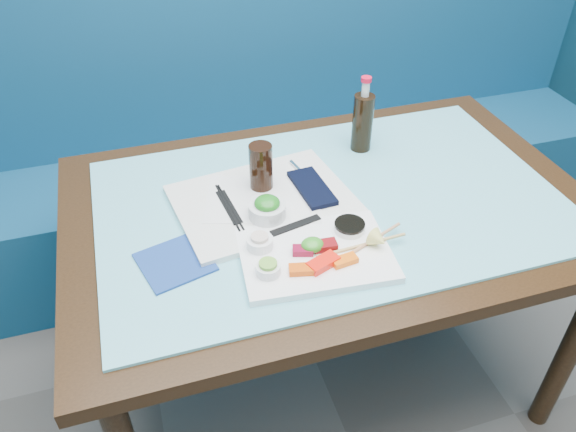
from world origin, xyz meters
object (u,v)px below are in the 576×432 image
object	(u,v)px
serving_tray	(264,201)
cola_glass	(261,167)
cola_bottle_body	(362,123)
sashimi_plate	(316,255)
dining_table	(329,227)
seaweed_bowl	(267,210)
booth_bench	(256,159)
blue_napkin	(175,262)

from	to	relation	value
serving_tray	cola_glass	bearing A→B (deg)	72.20
cola_glass	cola_bottle_body	xyz separation A→B (m)	(0.35, 0.13, 0.01)
serving_tray	sashimi_plate	bearing A→B (deg)	-83.04
sashimi_plate	dining_table	bearing A→B (deg)	65.57
serving_tray	seaweed_bowl	size ratio (longest dim) A/B	4.75
booth_bench	sashimi_plate	distance (m)	1.12
booth_bench	cola_bottle_body	world-z (taller)	booth_bench
sashimi_plate	blue_napkin	bearing A→B (deg)	171.50
serving_tray	cola_bottle_body	distance (m)	0.41
booth_bench	serving_tray	size ratio (longest dim) A/B	6.63
booth_bench	blue_napkin	xyz separation A→B (m)	(-0.43, -0.96, 0.39)
serving_tray	blue_napkin	bearing A→B (deg)	-155.89
seaweed_bowl	booth_bench	bearing A→B (deg)	78.01
sashimi_plate	cola_bottle_body	bearing A→B (deg)	60.65
cola_bottle_body	blue_napkin	xyz separation A→B (m)	(-0.61, -0.34, -0.08)
cola_glass	cola_bottle_body	world-z (taller)	cola_bottle_body
dining_table	booth_bench	bearing A→B (deg)	90.00
cola_bottle_body	seaweed_bowl	bearing A→B (deg)	-144.60
booth_bench	seaweed_bowl	world-z (taller)	booth_bench
dining_table	serving_tray	world-z (taller)	serving_tray
dining_table	cola_bottle_body	distance (m)	0.34
sashimi_plate	cola_bottle_body	xyz separation A→B (m)	(0.29, 0.42, 0.08)
cola_bottle_body	booth_bench	bearing A→B (deg)	106.21
sashimi_plate	blue_napkin	world-z (taller)	sashimi_plate
cola_glass	cola_bottle_body	distance (m)	0.37
dining_table	cola_glass	xyz separation A→B (m)	(-0.17, 0.09, 0.17)
booth_bench	serving_tray	distance (m)	0.91
serving_tray	cola_glass	size ratio (longest dim) A/B	3.52
cola_glass	cola_bottle_body	size ratio (longest dim) A/B	0.74
dining_table	cola_glass	distance (m)	0.26
booth_bench	cola_glass	bearing A→B (deg)	-102.55
sashimi_plate	serving_tray	distance (m)	0.25
blue_napkin	sashimi_plate	bearing A→B (deg)	-13.98
dining_table	cola_bottle_body	xyz separation A→B (m)	(0.18, 0.22, 0.18)
serving_tray	blue_napkin	size ratio (longest dim) A/B	2.94
serving_tray	seaweed_bowl	bearing A→B (deg)	-105.09
sashimi_plate	cola_glass	size ratio (longest dim) A/B	2.73
sashimi_plate	cola_glass	distance (m)	0.31
dining_table	blue_napkin	bearing A→B (deg)	-164.52
seaweed_bowl	cola_glass	distance (m)	0.14
cola_bottle_body	blue_napkin	distance (m)	0.71
dining_table	cola_glass	world-z (taller)	cola_glass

